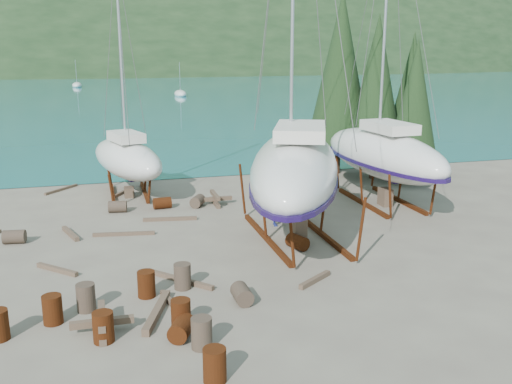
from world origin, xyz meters
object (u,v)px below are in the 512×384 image
object	(u,v)px
small_sailboat_shore	(127,158)
large_sailboat_far	(383,153)
worker	(275,208)
large_sailboat_near	(295,168)

from	to	relation	value
small_sailboat_shore	large_sailboat_far	bearing A→B (deg)	-39.22
worker	large_sailboat_near	bearing A→B (deg)	-167.66
large_sailboat_near	large_sailboat_far	size ratio (longest dim) A/B	1.17
large_sailboat_near	small_sailboat_shore	world-z (taller)	large_sailboat_near
large_sailboat_near	worker	world-z (taller)	large_sailboat_near
small_sailboat_shore	worker	size ratio (longest dim) A/B	7.71
large_sailboat_near	worker	xyz separation A→B (m)	(-0.25, 1.94, -2.25)
small_sailboat_shore	worker	bearing A→B (deg)	-67.33
small_sailboat_shore	large_sailboat_near	bearing A→B (deg)	-72.52
small_sailboat_shore	worker	world-z (taller)	small_sailboat_shore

